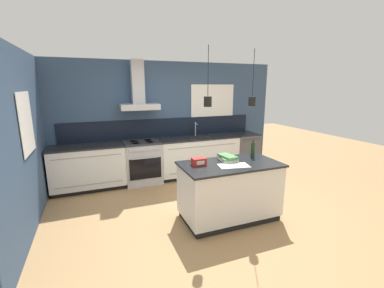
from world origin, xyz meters
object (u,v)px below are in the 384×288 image
object	(u,v)px
oven_range	(143,162)
dishwasher	(243,151)
book_stack	(228,158)
red_supply_box	(199,162)
bottle_on_island	(253,150)

from	to	relation	value
oven_range	dishwasher	size ratio (longest dim) A/B	1.00
oven_range	dishwasher	world-z (taller)	same
book_stack	red_supply_box	world-z (taller)	red_supply_box
dishwasher	bottle_on_island	distance (m)	2.28
bottle_on_island	red_supply_box	xyz separation A→B (m)	(-0.99, -0.06, -0.07)
book_stack	red_supply_box	size ratio (longest dim) A/B	1.77
dishwasher	book_stack	world-z (taller)	book_stack
book_stack	red_supply_box	distance (m)	0.52
oven_range	red_supply_box	distance (m)	2.10
book_stack	oven_range	bearing A→B (deg)	117.26
dishwasher	red_supply_box	xyz separation A→B (m)	(-2.07, -1.98, 0.51)
dishwasher	red_supply_box	bearing A→B (deg)	-136.26
book_stack	red_supply_box	xyz separation A→B (m)	(-0.52, -0.04, 0.01)
dishwasher	book_stack	size ratio (longest dim) A/B	2.53
bottle_on_island	red_supply_box	world-z (taller)	bottle_on_island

